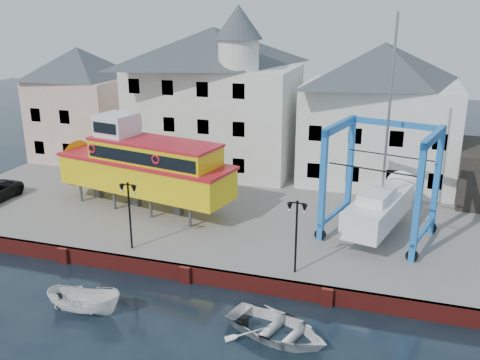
% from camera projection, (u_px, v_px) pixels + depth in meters
% --- Properties ---
extents(ground, '(140.00, 140.00, 0.00)m').
position_uv_depth(ground, '(186.00, 282.00, 30.29)').
color(ground, black).
rests_on(ground, ground).
extents(hardstanding, '(44.00, 22.00, 1.00)m').
position_uv_depth(hardstanding, '(243.00, 207.00, 40.09)').
color(hardstanding, slate).
rests_on(hardstanding, ground).
extents(quay_wall, '(44.00, 0.47, 1.00)m').
position_uv_depth(quay_wall, '(186.00, 273.00, 30.23)').
color(quay_wall, maroon).
rests_on(quay_wall, ground).
extents(building_pink, '(8.00, 7.00, 10.30)m').
position_uv_depth(building_pink, '(82.00, 104.00, 49.81)').
color(building_pink, '#D6A69F').
rests_on(building_pink, hardstanding).
extents(building_white_main, '(14.00, 8.30, 14.00)m').
position_uv_depth(building_white_main, '(215.00, 97.00, 46.03)').
color(building_white_main, silver).
rests_on(building_white_main, hardstanding).
extents(building_white_right, '(12.00, 8.00, 11.20)m').
position_uv_depth(building_white_right, '(380.00, 114.00, 42.84)').
color(building_white_right, silver).
rests_on(building_white_right, hardstanding).
extents(lamp_post_left, '(1.12, 0.32, 4.20)m').
position_uv_depth(lamp_post_left, '(129.00, 199.00, 31.22)').
color(lamp_post_left, black).
rests_on(lamp_post_left, hardstanding).
extents(lamp_post_right, '(1.12, 0.32, 4.20)m').
position_uv_depth(lamp_post_right, '(297.00, 218.00, 28.35)').
color(lamp_post_right, black).
rests_on(lamp_post_right, hardstanding).
extents(tour_boat, '(15.65, 6.63, 6.63)m').
position_uv_depth(tour_boat, '(135.00, 165.00, 38.02)').
color(tour_boat, '#59595E').
rests_on(tour_boat, hardstanding).
extents(travel_lift, '(7.34, 9.29, 13.60)m').
position_uv_depth(travel_lift, '(383.00, 199.00, 33.80)').
color(travel_lift, '#2173B7').
rests_on(travel_lift, hardstanding).
extents(motorboat_a, '(4.12, 1.86, 1.54)m').
position_uv_depth(motorboat_a, '(85.00, 313.00, 27.30)').
color(motorboat_a, white).
rests_on(motorboat_a, ground).
extents(motorboat_b, '(6.07, 5.11, 1.07)m').
position_uv_depth(motorboat_b, '(277.00, 336.00, 25.38)').
color(motorboat_b, white).
rests_on(motorboat_b, ground).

